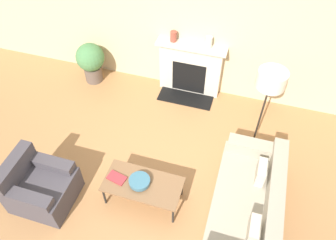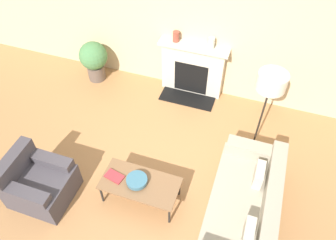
% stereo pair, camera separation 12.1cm
% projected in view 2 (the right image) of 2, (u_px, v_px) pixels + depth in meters
% --- Properties ---
extents(ground_plane, '(18.00, 18.00, 0.00)m').
position_uv_depth(ground_plane, '(153.00, 191.00, 4.96)').
color(ground_plane, '#A87547').
extents(wall_back, '(18.00, 0.06, 2.90)m').
position_uv_depth(wall_back, '(203.00, 22.00, 5.51)').
color(wall_back, '#C6B289').
rests_on(wall_back, ground_plane).
extents(fireplace, '(1.28, 0.59, 1.06)m').
position_uv_depth(fireplace, '(192.00, 70.00, 6.12)').
color(fireplace, beige).
rests_on(fireplace, ground_plane).
extents(couch, '(0.88, 1.95, 0.72)m').
position_uv_depth(couch, '(244.00, 210.00, 4.44)').
color(couch, '#9E937F').
rests_on(couch, ground_plane).
extents(armchair_near, '(0.84, 0.77, 0.78)m').
position_uv_depth(armchair_near, '(38.00, 183.00, 4.71)').
color(armchair_near, '#423D42').
rests_on(armchair_near, ground_plane).
extents(coffee_table, '(1.11, 0.55, 0.40)m').
position_uv_depth(coffee_table, '(140.00, 184.00, 4.61)').
color(coffee_table, brown).
rests_on(coffee_table, ground_plane).
extents(bowl, '(0.30, 0.30, 0.09)m').
position_uv_depth(bowl, '(137.00, 180.00, 4.56)').
color(bowl, '#38667A').
rests_on(bowl, coffee_table).
extents(book, '(0.29, 0.21, 0.02)m').
position_uv_depth(book, '(114.00, 176.00, 4.65)').
color(book, '#9E2D33').
rests_on(book, coffee_table).
extents(floor_lamp, '(0.41, 0.41, 1.61)m').
position_uv_depth(floor_lamp, '(270.00, 88.00, 4.50)').
color(floor_lamp, black).
rests_on(floor_lamp, ground_plane).
extents(mantel_vase_left, '(0.12, 0.12, 0.19)m').
position_uv_depth(mantel_vase_left, '(176.00, 36.00, 5.74)').
color(mantel_vase_left, brown).
rests_on(mantel_vase_left, fireplace).
extents(mantel_vase_center_left, '(0.12, 0.12, 0.20)m').
position_uv_depth(mantel_vase_center_left, '(211.00, 43.00, 5.59)').
color(mantel_vase_center_left, beige).
rests_on(mantel_vase_center_left, fireplace).
extents(potted_plant, '(0.55, 0.55, 0.83)m').
position_uv_depth(potted_plant, '(94.00, 59.00, 6.40)').
color(potted_plant, brown).
rests_on(potted_plant, ground_plane).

